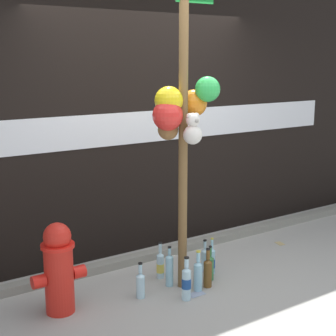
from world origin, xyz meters
TOP-DOWN VIEW (x-y plane):
  - ground_plane at (0.00, 0.00)m, footprint 14.00×14.00m
  - building_wall at (-0.00, 1.34)m, footprint 10.00×0.21m
  - curb_strip at (0.00, 0.95)m, footprint 8.00×0.12m
  - memorial_post at (-0.22, 0.25)m, footprint 0.60×0.46m
  - fire_hydrant at (-1.33, 0.40)m, footprint 0.45×0.27m
  - bottle_0 at (0.08, 0.21)m, footprint 0.07×0.07m
  - bottle_1 at (-0.03, 0.10)m, footprint 0.08×0.08m
  - bottle_2 at (-0.29, 0.51)m, footprint 0.07×0.07m
  - bottle_3 at (0.16, 0.40)m, footprint 0.07×0.07m
  - bottle_4 at (-0.31, 0.31)m, footprint 0.07×0.07m
  - bottle_5 at (-0.65, 0.25)m, footprint 0.08×0.08m
  - bottle_6 at (-0.15, 0.09)m, footprint 0.08×0.08m
  - bottle_7 at (0.18, 0.31)m, footprint 0.07×0.07m
  - bottle_8 at (-0.34, 0.01)m, footprint 0.08×0.08m
  - litter_0 at (0.13, 0.94)m, footprint 0.10×0.13m
  - litter_1 at (1.32, 0.52)m, footprint 0.10×0.13m
  - litter_2 at (-0.21, 0.04)m, footprint 0.15×0.09m

SIDE VIEW (x-z plane):
  - ground_plane at x=0.00m, z-range 0.00..0.00m
  - litter_0 at x=0.13m, z-range 0.00..0.01m
  - litter_1 at x=1.32m, z-range 0.00..0.01m
  - litter_2 at x=-0.21m, z-range 0.00..0.01m
  - curb_strip at x=0.00m, z-range 0.00..0.08m
  - bottle_3 at x=0.16m, z-range -0.03..0.28m
  - bottle_5 at x=-0.65m, z-range -0.03..0.29m
  - bottle_2 at x=-0.29m, z-range -0.05..0.31m
  - bottle_0 at x=0.08m, z-range -0.04..0.30m
  - bottle_7 at x=0.18m, z-range -0.05..0.31m
  - bottle_1 at x=-0.03m, z-range -0.04..0.33m
  - bottle_6 at x=-0.15m, z-range -0.04..0.34m
  - bottle_8 at x=-0.34m, z-range -0.04..0.35m
  - bottle_4 at x=-0.31m, z-range -0.03..0.35m
  - fire_hydrant at x=-1.33m, z-range 0.00..0.76m
  - building_wall at x=0.00m, z-range 0.00..3.04m
  - memorial_post at x=-0.22m, z-range 0.26..3.20m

